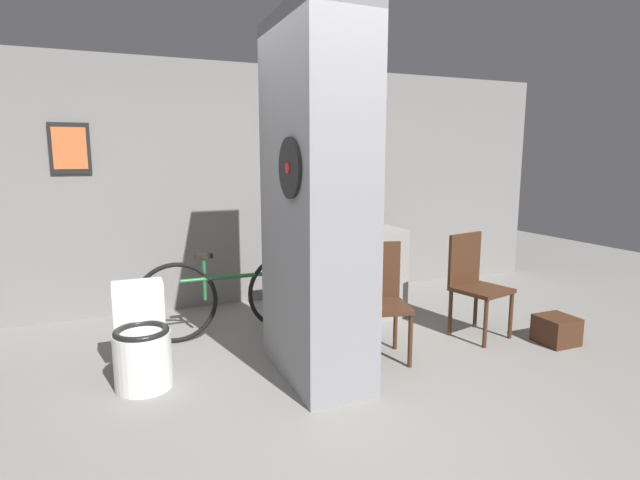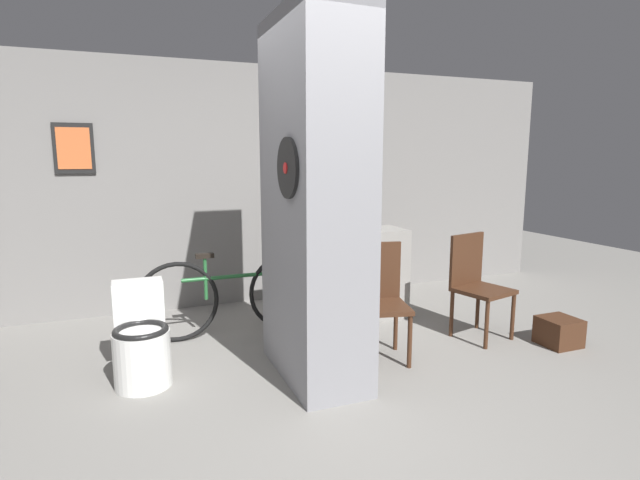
# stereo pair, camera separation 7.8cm
# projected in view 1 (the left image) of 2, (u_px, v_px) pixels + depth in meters

# --- Properties ---
(ground_plane) EXTENTS (14.00, 14.00, 0.00)m
(ground_plane) POSITION_uv_depth(u_px,v_px,m) (334.00, 408.00, 3.26)
(ground_plane) COLOR gray
(wall_back) EXTENTS (8.00, 0.09, 2.60)m
(wall_back) POSITION_uv_depth(u_px,v_px,m) (236.00, 186.00, 5.44)
(wall_back) COLOR gray
(wall_back) RESTS_ON ground_plane
(pillar_center) EXTENTS (0.54, 1.08, 2.60)m
(pillar_center) POSITION_uv_depth(u_px,v_px,m) (316.00, 202.00, 3.57)
(pillar_center) COLOR gray
(pillar_center) RESTS_ON ground_plane
(counter_shelf) EXTENTS (1.16, 0.44, 0.90)m
(counter_shelf) POSITION_uv_depth(u_px,v_px,m) (347.00, 275.00, 4.98)
(counter_shelf) COLOR gray
(counter_shelf) RESTS_ON ground_plane
(toilet) EXTENTS (0.40, 0.56, 0.71)m
(toilet) POSITION_uv_depth(u_px,v_px,m) (142.00, 344.00, 3.57)
(toilet) COLOR white
(toilet) RESTS_ON ground_plane
(chair_near_pillar) EXTENTS (0.52, 0.52, 0.93)m
(chair_near_pillar) POSITION_uv_depth(u_px,v_px,m) (378.00, 295.00, 4.04)
(chair_near_pillar) COLOR #422616
(chair_near_pillar) RESTS_ON ground_plane
(chair_by_doorway) EXTENTS (0.52, 0.52, 0.93)m
(chair_by_doorway) POSITION_uv_depth(u_px,v_px,m) (474.00, 280.00, 4.53)
(chair_by_doorway) COLOR #422616
(chair_by_doorway) RESTS_ON ground_plane
(bicycle) EXTENTS (1.73, 0.42, 0.78)m
(bicycle) POSITION_uv_depth(u_px,v_px,m) (233.00, 295.00, 4.54)
(bicycle) COLOR black
(bicycle) RESTS_ON ground_plane
(bottle_tall) EXTENTS (0.07, 0.07, 0.26)m
(bottle_tall) POSITION_uv_depth(u_px,v_px,m) (349.00, 220.00, 4.98)
(bottle_tall) COLOR olive
(bottle_tall) RESTS_ON counter_shelf
(floor_crate) EXTENTS (0.30, 0.30, 0.24)m
(floor_crate) POSITION_uv_depth(u_px,v_px,m) (556.00, 330.00, 4.37)
(floor_crate) COLOR #422616
(floor_crate) RESTS_ON ground_plane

